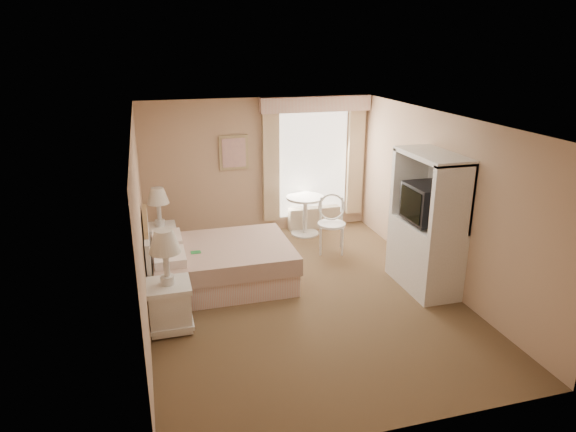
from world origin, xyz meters
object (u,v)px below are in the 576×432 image
object	(u,v)px
nightstand_far	(161,233)
armoire	(427,233)
round_table	(305,209)
bed	(215,263)
nightstand_near	(169,293)
cafe_chair	(332,219)

from	to	relation	value
nightstand_far	armoire	size ratio (longest dim) A/B	0.60
nightstand_far	round_table	size ratio (longest dim) A/B	1.63
round_table	armoire	distance (m)	2.74
bed	nightstand_far	world-z (taller)	bed
nightstand_far	bed	bearing A→B (deg)	-59.01
nightstand_near	armoire	xyz separation A→B (m)	(3.65, 0.21, 0.34)
bed	armoire	distance (m)	3.11
nightstand_far	armoire	distance (m)	4.22
nightstand_far	armoire	xyz separation A→B (m)	(3.65, -2.09, 0.38)
nightstand_near	round_table	distance (m)	3.79
bed	cafe_chair	bearing A→B (deg)	20.06
nightstand_near	nightstand_far	size ratio (longest dim) A/B	1.09
armoire	bed	bearing A→B (deg)	163.07
nightstand_near	nightstand_far	xyz separation A→B (m)	(0.00, 2.30, -0.04)
bed	armoire	bearing A→B (deg)	-16.93
nightstand_far	cafe_chair	bearing A→B (deg)	-8.46
nightstand_near	cafe_chair	distance (m)	3.39
round_table	nightstand_far	bearing A→B (deg)	-170.65
nightstand_near	cafe_chair	xyz separation A→B (m)	(2.83, 1.88, 0.08)
round_table	armoire	size ratio (longest dim) A/B	0.37
cafe_chair	bed	bearing A→B (deg)	-141.48
bed	nightstand_near	size ratio (longest dim) A/B	1.59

